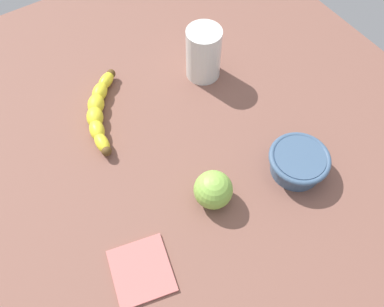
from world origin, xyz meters
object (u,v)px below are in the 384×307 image
object	(u,v)px
green_apple_fruit	(212,190)
smoothie_glass	(203,54)
banana	(99,110)
ceramic_bowl	(298,162)

from	to	relation	value
green_apple_fruit	smoothie_glass	bearing A→B (deg)	148.99
smoothie_glass	banana	bearing A→B (deg)	-93.84
banana	smoothie_glass	size ratio (longest dim) A/B	1.67
smoothie_glass	green_apple_fruit	bearing A→B (deg)	-31.01
banana	ceramic_bowl	bearing A→B (deg)	67.63
smoothie_glass	green_apple_fruit	world-z (taller)	smoothie_glass
banana	ceramic_bowl	distance (cm)	44.49
smoothie_glass	green_apple_fruit	size ratio (longest dim) A/B	1.69
banana	green_apple_fruit	bearing A→B (deg)	45.81
smoothie_glass	green_apple_fruit	distance (cm)	34.13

